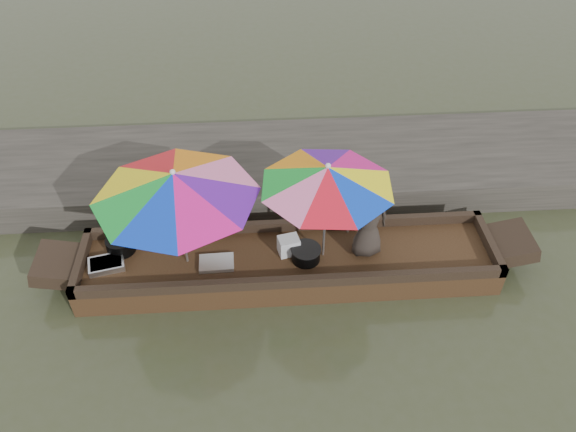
{
  "coord_description": "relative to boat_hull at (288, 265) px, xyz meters",
  "views": [
    {
      "loc": [
        -0.37,
        -5.45,
        5.9
      ],
      "look_at": [
        0.0,
        0.1,
        1.0
      ],
      "focal_mm": 35.0,
      "sensor_mm": 36.0,
      "label": 1
    }
  ],
  "objects": [
    {
      "name": "umbrella_bow",
      "position": [
        -1.39,
        0.0,
        0.95
      ],
      "size": [
        2.3,
        2.3,
        1.55
      ],
      "primitive_type": null,
      "rotation": [
        0.0,
        0.0,
        0.1
      ],
      "color": "pink",
      "rests_on": "boat_hull"
    },
    {
      "name": "boat_hull",
      "position": [
        0.0,
        0.0,
        0.0
      ],
      "size": [
        5.73,
        1.2,
        0.35
      ],
      "primitive_type": "cube",
      "color": "#301D0F",
      "rests_on": "water"
    },
    {
      "name": "tray_crayfish",
      "position": [
        -2.47,
        -0.04,
        0.22
      ],
      "size": [
        0.53,
        0.42,
        0.09
      ],
      "primitive_type": "cube",
      "rotation": [
        0.0,
        0.0,
        0.22
      ],
      "color": "silver",
      "rests_on": "boat_hull"
    },
    {
      "name": "vendor",
      "position": [
        1.07,
        0.03,
        0.75
      ],
      "size": [
        0.62,
        0.46,
        1.16
      ],
      "primitive_type": "imported",
      "rotation": [
        0.0,
        0.0,
        3.31
      ],
      "color": "#2B2420",
      "rests_on": "boat_hull"
    },
    {
      "name": "dock",
      "position": [
        0.0,
        2.2,
        0.08
      ],
      "size": [
        22.0,
        2.2,
        0.5
      ],
      "primitive_type": "cube",
      "color": "#2D2B26",
      "rests_on": "ground"
    },
    {
      "name": "tray_scallop",
      "position": [
        -0.99,
        -0.1,
        0.21
      ],
      "size": [
        0.48,
        0.34,
        0.06
      ],
      "primitive_type": "cube",
      "rotation": [
        0.0,
        0.0,
        0.03
      ],
      "color": "silver",
      "rests_on": "boat_hull"
    },
    {
      "name": "umbrella_stern",
      "position": [
        0.48,
        0.0,
        0.95
      ],
      "size": [
        2.17,
        2.17,
        1.55
      ],
      "primitive_type": null,
      "rotation": [
        0.0,
        0.0,
        0.3
      ],
      "color": "#E51481",
      "rests_on": "boat_hull"
    },
    {
      "name": "cooking_pot",
      "position": [
        -2.32,
        0.27,
        0.28
      ],
      "size": [
        0.39,
        0.39,
        0.21
      ],
      "primitive_type": "cylinder",
      "color": "black",
      "rests_on": "boat_hull"
    },
    {
      "name": "supply_bag",
      "position": [
        0.01,
        0.07,
        0.3
      ],
      "size": [
        0.32,
        0.27,
        0.26
      ],
      "primitive_type": "cube",
      "rotation": [
        0.0,
        0.0,
        0.21
      ],
      "color": "silver",
      "rests_on": "boat_hull"
    },
    {
      "name": "charcoal_grill",
      "position": [
        0.23,
        -0.08,
        0.27
      ],
      "size": [
        0.39,
        0.39,
        0.18
      ],
      "primitive_type": "cylinder",
      "color": "black",
      "rests_on": "boat_hull"
    },
    {
      "name": "water",
      "position": [
        0.0,
        0.0,
        -0.17
      ],
      "size": [
        80.0,
        80.0,
        0.0
      ],
      "primitive_type": "plane",
      "color": "#383E24",
      "rests_on": "ground"
    }
  ]
}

